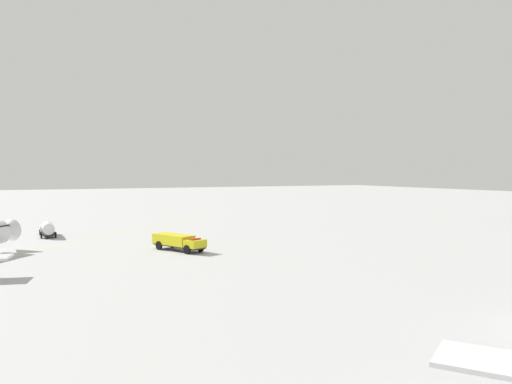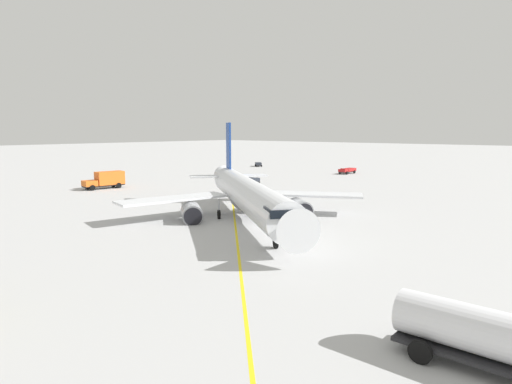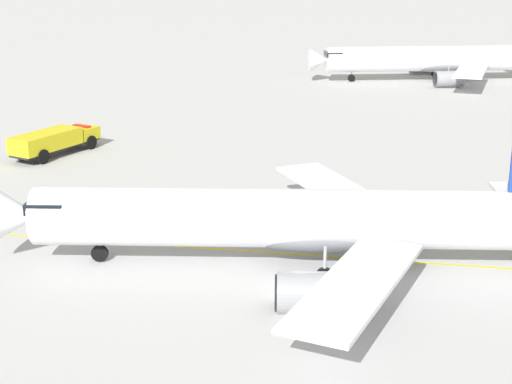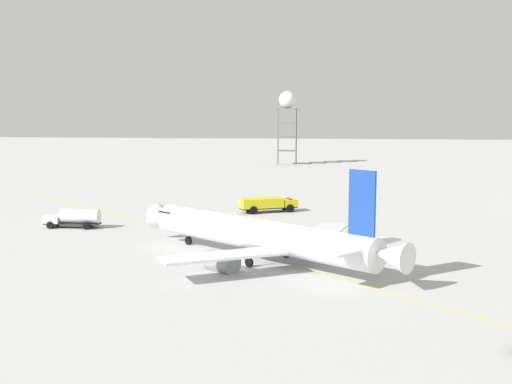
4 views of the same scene
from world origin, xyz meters
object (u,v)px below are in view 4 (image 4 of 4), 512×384
object	(u,v)px
airliner_main	(261,237)
radar_tower	(287,105)
fire_tender_truck	(267,203)
fuel_tanker_truck	(74,217)

from	to	relation	value
airliner_main	radar_tower	size ratio (longest dim) A/B	1.46
airliner_main	radar_tower	distance (m)	132.12
airliner_main	radar_tower	world-z (taller)	radar_tower
fire_tender_truck	fuel_tanker_truck	world-z (taller)	fuel_tanker_truck
fuel_tanker_truck	fire_tender_truck	bearing A→B (deg)	-147.08
airliner_main	fire_tender_truck	bearing A→B (deg)	-48.67
fire_tender_truck	fuel_tanker_truck	bearing A→B (deg)	-171.70
fuel_tanker_truck	radar_tower	xyz separation A→B (m)	(25.99, 112.67, 17.07)
airliner_main	fuel_tanker_truck	xyz separation A→B (m)	(-30.06, 18.45, -1.32)
radar_tower	fuel_tanker_truck	bearing A→B (deg)	-102.99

